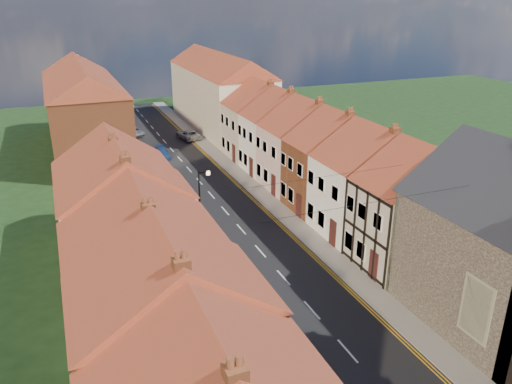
% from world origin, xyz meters
% --- Properties ---
extents(road, '(7.00, 90.00, 0.02)m').
position_xyz_m(road, '(0.00, 30.00, 0.01)').
color(road, black).
rests_on(road, ground).
extents(pavement_left, '(1.80, 90.00, 0.12)m').
position_xyz_m(pavement_left, '(-4.40, 30.00, 0.06)').
color(pavement_left, '#AAA49B').
rests_on(pavement_left, ground).
extents(pavement_right, '(1.80, 90.00, 0.12)m').
position_xyz_m(pavement_right, '(4.40, 30.00, 0.06)').
color(pavement_right, '#AAA49B').
rests_on(pavement_right, ground).
extents(cottage_r_tudor, '(8.30, 5.20, 9.00)m').
position_xyz_m(cottage_r_tudor, '(9.27, 12.70, 4.47)').
color(cottage_r_tudor, '#ACA591').
rests_on(cottage_r_tudor, ground).
extents(cottage_r_white_near, '(8.30, 6.00, 9.00)m').
position_xyz_m(cottage_r_white_near, '(9.30, 18.10, 4.47)').
color(cottage_r_white_near, silver).
rests_on(cottage_r_white_near, ground).
extents(cottage_r_cream_mid, '(8.30, 5.20, 9.00)m').
position_xyz_m(cottage_r_cream_mid, '(9.30, 23.50, 4.48)').
color(cottage_r_cream_mid, brown).
rests_on(cottage_r_cream_mid, ground).
extents(cottage_r_pink, '(8.30, 6.00, 9.00)m').
position_xyz_m(cottage_r_pink, '(9.30, 28.90, 4.47)').
color(cottage_r_pink, '#FFCFC9').
rests_on(cottage_r_pink, ground).
extents(cottage_r_white_far, '(8.30, 5.20, 9.00)m').
position_xyz_m(cottage_r_white_far, '(9.30, 34.30, 4.48)').
color(cottage_r_white_far, silver).
rests_on(cottage_r_white_far, ground).
extents(cottage_r_cream_far, '(8.30, 6.00, 9.00)m').
position_xyz_m(cottage_r_cream_far, '(9.30, 39.70, 4.47)').
color(cottage_r_cream_far, '#ACA591').
rests_on(cottage_r_cream_far, ground).
extents(cottage_l_cream, '(8.30, 6.30, 9.10)m').
position_xyz_m(cottage_l_cream, '(-9.30, 5.55, 4.52)').
color(cottage_l_cream, brown).
rests_on(cottage_l_cream, ground).
extents(cottage_l_white, '(8.30, 6.90, 8.80)m').
position_xyz_m(cottage_l_white, '(-9.30, 11.95, 4.37)').
color(cottage_l_white, silver).
rests_on(cottage_l_white, ground).
extents(cottage_l_brick_mid, '(8.30, 5.70, 9.10)m').
position_xyz_m(cottage_l_brick_mid, '(-9.30, 18.05, 4.53)').
color(cottage_l_brick_mid, '#FFCFC9').
rests_on(cottage_l_brick_mid, ground).
extents(cottage_l_pink, '(8.30, 6.30, 8.80)m').
position_xyz_m(cottage_l_pink, '(-9.30, 23.85, 4.37)').
color(cottage_l_pink, '#ACA591').
rests_on(cottage_l_pink, ground).
extents(block_right_far, '(8.30, 24.20, 10.50)m').
position_xyz_m(block_right_far, '(9.30, 55.00, 5.29)').
color(block_right_far, '#ACA591').
rests_on(block_right_far, ground).
extents(block_left_far, '(8.30, 24.20, 10.50)m').
position_xyz_m(block_left_far, '(-9.30, 50.00, 5.29)').
color(block_left_far, brown).
rests_on(block_left_far, ground).
extents(lamppost, '(0.88, 0.15, 6.00)m').
position_xyz_m(lamppost, '(-3.81, 20.00, 3.54)').
color(lamppost, black).
rests_on(lamppost, pavement_left).
extents(car_mid, '(2.79, 4.80, 1.49)m').
position_xyz_m(car_mid, '(-3.20, 19.18, 0.75)').
color(car_mid, '#A2A4A9').
rests_on(car_mid, ground).
extents(car_far, '(1.80, 3.97, 1.13)m').
position_xyz_m(car_far, '(-1.79, 43.35, 0.56)').
color(car_far, navy).
rests_on(car_far, ground).
extents(car_distant, '(2.93, 4.34, 1.10)m').
position_xyz_m(car_distant, '(-3.20, 54.56, 0.55)').
color(car_distant, '#A2A5A9').
rests_on(car_distant, ground).
extents(pedestrian_left, '(0.66, 0.49, 1.63)m').
position_xyz_m(pedestrian_left, '(-3.70, 4.31, 0.93)').
color(pedestrian_left, black).
rests_on(pedestrian_left, pavement_left).
extents(car_distant_b, '(2.67, 4.75, 1.26)m').
position_xyz_m(car_distant_b, '(3.20, 50.00, 0.63)').
color(car_distant_b, '#A6A8AE').
rests_on(car_distant_b, ground).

